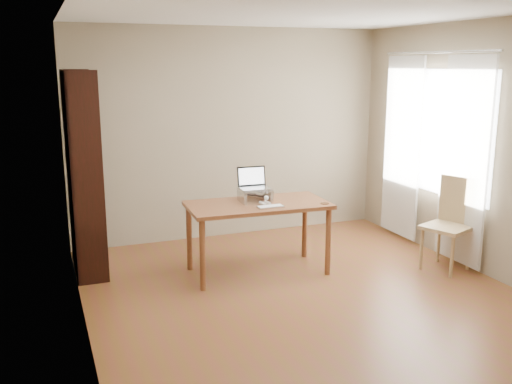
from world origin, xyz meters
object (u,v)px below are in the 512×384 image
Objects in this scene: desk at (258,212)px; cat at (256,194)px; keyboard at (270,207)px; chair at (453,221)px; bookshelf at (85,173)px; laptop at (253,183)px.

cat reaches higher than desk.
keyboard is 0.27× the size of chair.
chair reaches higher than desk.
desk is 2.07m from chair.
desk is at bearing -23.49° from bookshelf.
chair reaches higher than cat.
cat is 0.50× the size of chair.
keyboard is 0.55× the size of cat.
bookshelf is 1.75m from laptop.
bookshelf is 1.84m from desk.
cat is (-0.02, 0.33, 0.06)m from keyboard.
cat is (1.67, -0.60, -0.23)m from bookshelf.
chair is at bearing -12.46° from keyboard.
laptop is at bearing 98.00° from keyboard.
laptop is at bearing 127.38° from cat.
desk is (1.65, -0.72, -0.39)m from bookshelf.
laptop is at bearing -19.45° from bookshelf.
bookshelf reaches higher than keyboard.
keyboard is 1.98m from chair.
laptop is 0.12m from cat.
keyboard is at bearing -79.76° from laptop.
laptop is 0.32× the size of chair.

